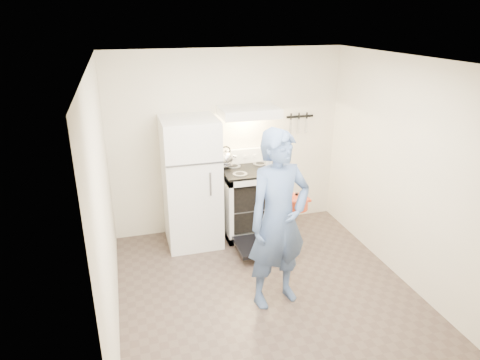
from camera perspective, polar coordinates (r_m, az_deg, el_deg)
The scene contains 15 objects.
floor at distance 4.88m, azimuth 3.92°, elevation -15.14°, with size 3.60×3.60×0.00m, color #4F4138.
back_wall at distance 5.89m, azimuth -1.67°, elevation 5.04°, with size 3.20×0.02×2.50m, color beige.
refrigerator at distance 5.58m, azimuth -6.51°, elevation -0.36°, with size 0.70×0.70×1.70m, color white.
stove_body at distance 5.93m, azimuth 1.35°, elevation -3.00°, with size 0.76×0.65×0.92m, color white.
cooktop at distance 5.75m, azimuth 1.39°, elevation 1.32°, with size 0.76×0.65×0.03m, color black.
backsplash at distance 5.97m, azimuth 0.59°, elevation 3.26°, with size 0.76×0.07×0.20m, color white.
oven_door at distance 5.58m, azimuth 3.14°, elevation -8.56°, with size 0.70×0.54×0.04m, color black.
oven_rack at distance 5.94m, azimuth 1.34°, elevation -3.17°, with size 0.60×0.52×0.01m, color slate.
range_hood at distance 5.60m, azimuth 1.23°, elevation 9.05°, with size 0.76×0.50×0.12m, color white.
knife_strip at distance 6.13m, azimuth 7.98°, elevation 8.40°, with size 0.40×0.02×0.03m, color black.
pizza_stone at distance 6.01m, azimuth 1.25°, elevation -2.72°, with size 0.32×0.32×0.02m, color #84644C.
tea_kettle at distance 5.76m, azimuth -1.90°, elevation 3.09°, with size 0.25×0.20×0.30m, color silver, non-canonical shape.
utensil_jar at distance 5.64m, azimuth 3.87°, elevation 2.07°, with size 0.09×0.09×0.13m, color silver.
person at distance 4.35m, azimuth 5.16°, elevation -5.42°, with size 0.69×0.45×1.90m, color #354977.
dutch_oven at distance 4.65m, azimuth 7.51°, elevation -3.08°, with size 0.33×0.26×0.22m, color #BA3314, non-canonical shape.
Camera 1 is at (-1.38, -3.68, 2.89)m, focal length 32.00 mm.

